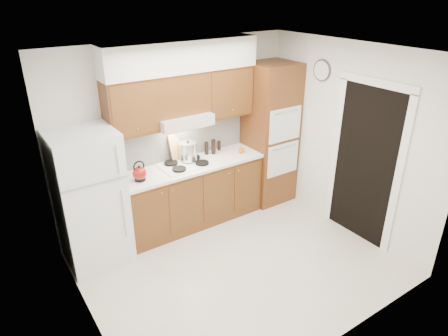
% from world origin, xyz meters
% --- Properties ---
extents(floor, '(3.60, 3.60, 0.00)m').
position_xyz_m(floor, '(0.00, 0.00, 0.00)').
color(floor, beige).
rests_on(floor, ground).
extents(ceiling, '(3.60, 3.60, 0.00)m').
position_xyz_m(ceiling, '(0.00, 0.00, 2.60)').
color(ceiling, white).
rests_on(ceiling, wall_back).
extents(wall_back, '(3.60, 0.02, 2.60)m').
position_xyz_m(wall_back, '(0.00, 1.50, 1.30)').
color(wall_back, silver).
rests_on(wall_back, floor).
extents(wall_left, '(0.02, 3.00, 2.60)m').
position_xyz_m(wall_left, '(-1.80, 0.00, 1.30)').
color(wall_left, silver).
rests_on(wall_left, floor).
extents(wall_right, '(0.02, 3.00, 2.60)m').
position_xyz_m(wall_right, '(1.80, 0.00, 1.30)').
color(wall_right, silver).
rests_on(wall_right, floor).
extents(fridge, '(0.75, 0.72, 1.72)m').
position_xyz_m(fridge, '(-1.41, 1.14, 0.86)').
color(fridge, white).
rests_on(fridge, floor).
extents(base_cabinets, '(2.11, 0.60, 0.90)m').
position_xyz_m(base_cabinets, '(0.02, 1.20, 0.45)').
color(base_cabinets, brown).
rests_on(base_cabinets, floor).
extents(countertop, '(2.13, 0.62, 0.04)m').
position_xyz_m(countertop, '(0.03, 1.19, 0.92)').
color(countertop, white).
rests_on(countertop, base_cabinets).
extents(backsplash, '(2.11, 0.03, 0.56)m').
position_xyz_m(backsplash, '(0.02, 1.49, 1.22)').
color(backsplash, white).
rests_on(backsplash, countertop).
extents(oven_cabinet, '(0.70, 0.65, 2.20)m').
position_xyz_m(oven_cabinet, '(1.44, 1.18, 1.10)').
color(oven_cabinet, brown).
rests_on(oven_cabinet, floor).
extents(upper_cab_left, '(0.63, 0.33, 0.70)m').
position_xyz_m(upper_cab_left, '(-0.71, 1.33, 1.85)').
color(upper_cab_left, brown).
rests_on(upper_cab_left, wall_back).
extents(upper_cab_right, '(0.73, 0.33, 0.70)m').
position_xyz_m(upper_cab_right, '(0.72, 1.33, 1.85)').
color(upper_cab_right, brown).
rests_on(upper_cab_right, wall_back).
extents(range_hood, '(0.75, 0.45, 0.15)m').
position_xyz_m(range_hood, '(-0.02, 1.27, 1.57)').
color(range_hood, silver).
rests_on(range_hood, wall_back).
extents(upper_cab_over_hood, '(0.75, 0.33, 0.55)m').
position_xyz_m(upper_cab_over_hood, '(-0.02, 1.33, 1.92)').
color(upper_cab_over_hood, brown).
rests_on(upper_cab_over_hood, range_hood).
extents(soffit, '(2.13, 0.36, 0.40)m').
position_xyz_m(soffit, '(0.03, 1.32, 2.40)').
color(soffit, silver).
rests_on(soffit, wall_back).
extents(cooktop, '(0.74, 0.50, 0.01)m').
position_xyz_m(cooktop, '(-0.02, 1.21, 0.95)').
color(cooktop, white).
rests_on(cooktop, countertop).
extents(doorway, '(0.02, 0.90, 2.10)m').
position_xyz_m(doorway, '(1.79, -0.35, 1.05)').
color(doorway, black).
rests_on(doorway, floor).
extents(wall_clock, '(0.02, 0.30, 0.30)m').
position_xyz_m(wall_clock, '(1.79, 0.55, 2.15)').
color(wall_clock, '#3F3833').
rests_on(wall_clock, wall_right).
extents(kettle, '(0.18, 0.18, 0.18)m').
position_xyz_m(kettle, '(-0.76, 1.11, 1.04)').
color(kettle, maroon).
rests_on(kettle, countertop).
extents(cutting_board, '(0.31, 0.18, 0.38)m').
position_xyz_m(cutting_board, '(-0.03, 1.45, 1.14)').
color(cutting_board, tan).
rests_on(cutting_board, countertop).
extents(stock_pot, '(0.31, 0.31, 0.25)m').
position_xyz_m(stock_pot, '(0.05, 1.29, 1.10)').
color(stock_pot, silver).
rests_on(stock_pot, cooktop).
extents(condiment_a, '(0.07, 0.07, 0.22)m').
position_xyz_m(condiment_a, '(0.50, 1.33, 1.05)').
color(condiment_a, black).
rests_on(condiment_a, countertop).
extents(condiment_b, '(0.07, 0.07, 0.19)m').
position_xyz_m(condiment_b, '(0.40, 1.37, 1.04)').
color(condiment_b, black).
rests_on(condiment_b, countertop).
extents(condiment_c, '(0.06, 0.06, 0.14)m').
position_xyz_m(condiment_c, '(0.65, 1.41, 1.01)').
color(condiment_c, black).
rests_on(condiment_c, countertop).
extents(orange_near, '(0.09, 0.09, 0.08)m').
position_xyz_m(orange_near, '(0.88, 1.15, 0.98)').
color(orange_near, orange).
rests_on(orange_near, countertop).
extents(orange_far, '(0.09, 0.09, 0.08)m').
position_xyz_m(orange_far, '(0.85, 1.12, 0.98)').
color(orange_far, '#FC580D').
rests_on(orange_far, countertop).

